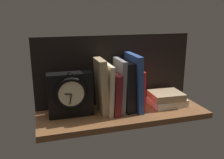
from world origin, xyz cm
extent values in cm
cube|color=brown|center=(0.00, 0.00, -1.25)|extent=(73.92, 24.96, 2.50)
cube|color=black|center=(0.00, 11.88, 16.17)|extent=(73.92, 1.20, 32.34)
cube|color=tan|center=(-9.02, 2.79, 11.74)|extent=(4.29, 12.14, 23.61)
cube|color=beige|center=(-6.32, 2.79, 10.62)|extent=(2.43, 15.37, 21.29)
cube|color=maroon|center=(-3.73, 2.79, 8.74)|extent=(3.62, 16.65, 17.60)
cube|color=gray|center=(-0.99, 2.79, 11.45)|extent=(2.62, 13.49, 22.94)
cube|color=black|center=(2.35, 2.79, 10.87)|extent=(4.47, 13.02, 21.83)
cube|color=#2D4C8E|center=(5.85, 2.79, 12.41)|extent=(3.58, 16.98, 24.91)
cube|color=red|center=(8.20, 2.79, 8.92)|extent=(2.04, 12.33, 17.87)
cube|color=black|center=(-22.31, 3.03, 9.24)|extent=(18.49, 6.38, 18.49)
torus|color=black|center=(-22.31, -0.56, 10.71)|extent=(13.58, 1.67, 13.58)
cylinder|color=beige|center=(-22.31, -0.56, 10.71)|extent=(10.96, 0.60, 10.96)
cube|color=black|center=(-23.64, -1.06, 10.85)|extent=(2.70, 0.30, 0.58)
cube|color=black|center=(-22.75, -1.06, 8.61)|extent=(1.17, 0.30, 4.26)
torus|color=black|center=(-22.31, -0.16, 18.50)|extent=(2.44, 0.44, 2.44)
cube|color=beige|center=(22.45, 1.79, 1.60)|extent=(16.62, 12.95, 3.19)
cube|color=#9E8966|center=(21.74, 1.76, 4.76)|extent=(14.91, 12.81, 3.14)
camera|label=1|loc=(-33.94, -94.95, 42.73)|focal=39.63mm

